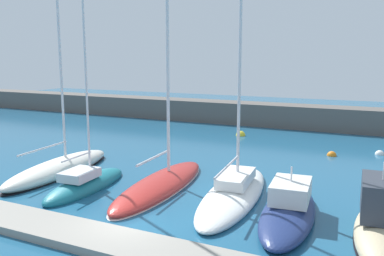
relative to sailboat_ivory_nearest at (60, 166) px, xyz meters
name	(u,v)px	position (x,y,z in m)	size (l,w,h in m)	color
ground_plane	(130,229)	(9.01, -5.32, -0.44)	(120.00, 120.00, 0.00)	#1E567A
dock_pier	(106,241)	(9.01, -7.01, -0.27)	(25.49, 2.27, 0.35)	gray
breakwater_seawall	(288,116)	(9.01, 23.96, 0.73)	(108.00, 3.39, 2.34)	#5B5651
sailboat_ivory_nearest	(60,166)	(0.00, 0.00, 0.00)	(3.30, 9.97, 21.20)	silver
sailboat_teal_second	(86,183)	(3.59, -1.75, -0.15)	(2.49, 6.96, 15.25)	#19707F
sailboat_red_third	(161,181)	(7.37, 0.14, 0.00)	(3.15, 10.40, 21.95)	#B72D28
sailboat_white_fourth	(234,191)	(11.65, 0.40, -0.07)	(3.74, 10.42, 17.97)	white
motorboat_navy_fifth	(289,210)	(14.88, -1.14, -0.01)	(3.09, 7.98, 2.60)	navy
motorboat_sand_sixth	(380,223)	(18.71, -1.71, 0.26)	(2.44, 6.66, 3.46)	beige
mooring_buoy_yellow	(241,136)	(6.22, 17.00, -0.44)	(0.90, 0.90, 0.90)	yellow
mooring_buoy_white	(380,155)	(18.22, 14.42, -0.44)	(0.66, 0.66, 0.66)	white
mooring_buoy_orange	(332,156)	(15.01, 12.42, -0.44)	(0.70, 0.70, 0.70)	orange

